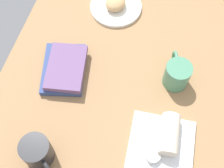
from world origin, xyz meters
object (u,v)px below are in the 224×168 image
(square_plate, at_px, (161,146))
(second_mug, at_px, (177,74))
(breakfast_wrap, at_px, (170,134))
(scone_pastry, at_px, (116,3))
(book_stack, at_px, (65,68))
(round_plate, at_px, (116,7))
(sauce_cup, at_px, (153,156))
(coffee_mug, at_px, (38,152))

(square_plate, xyz_separation_m, second_mug, (-0.26, 0.00, 0.04))
(breakfast_wrap, bearing_deg, scone_pastry, 117.55)
(scone_pastry, bearing_deg, book_stack, -17.18)
(round_plate, height_order, sauce_cup, sauce_cup)
(scone_pastry, distance_m, coffee_mug, 0.67)
(round_plate, relative_size, square_plate, 1.02)
(square_plate, distance_m, coffee_mug, 0.39)
(breakfast_wrap, xyz_separation_m, book_stack, (-0.16, -0.41, -0.02))
(second_mug, bearing_deg, sauce_cup, -4.49)
(coffee_mug, height_order, second_mug, coffee_mug)
(scone_pastry, bearing_deg, second_mug, 47.01)
(coffee_mug, bearing_deg, square_plate, 109.47)
(square_plate, relative_size, breakfast_wrap, 1.59)
(sauce_cup, relative_size, book_stack, 0.20)
(breakfast_wrap, height_order, coffee_mug, coffee_mug)
(second_mug, bearing_deg, square_plate, -0.72)
(sauce_cup, bearing_deg, second_mug, 175.51)
(square_plate, relative_size, sauce_cup, 4.46)
(square_plate, relative_size, book_stack, 0.87)
(second_mug, bearing_deg, scone_pastry, -132.99)
(square_plate, bearing_deg, scone_pastry, -151.35)
(book_stack, bearing_deg, scone_pastry, 162.82)
(scone_pastry, height_order, sauce_cup, scone_pastry)
(sauce_cup, xyz_separation_m, coffee_mug, (0.09, -0.35, 0.03))
(coffee_mug, bearing_deg, sauce_cup, 104.12)
(scone_pastry, xyz_separation_m, second_mug, (0.28, 0.30, 0.01))
(breakfast_wrap, bearing_deg, second_mug, 89.23)
(breakfast_wrap, distance_m, second_mug, 0.23)
(sauce_cup, xyz_separation_m, breakfast_wrap, (-0.08, 0.04, 0.02))
(square_plate, bearing_deg, sauce_cup, -25.52)
(round_plate, relative_size, breakfast_wrap, 1.63)
(scone_pastry, bearing_deg, sauce_cup, 25.19)
(scone_pastry, height_order, second_mug, second_mug)
(coffee_mug, xyz_separation_m, second_mug, (-0.39, 0.37, -0.00))
(breakfast_wrap, bearing_deg, sauce_cup, -119.63)
(square_plate, height_order, book_stack, book_stack)
(square_plate, height_order, breakfast_wrap, breakfast_wrap)
(square_plate, bearing_deg, breakfast_wrap, 154.48)
(breakfast_wrap, height_order, book_stack, breakfast_wrap)
(coffee_mug, distance_m, second_mug, 0.54)
(breakfast_wrap, distance_m, coffee_mug, 0.42)
(scone_pastry, distance_m, book_stack, 0.36)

